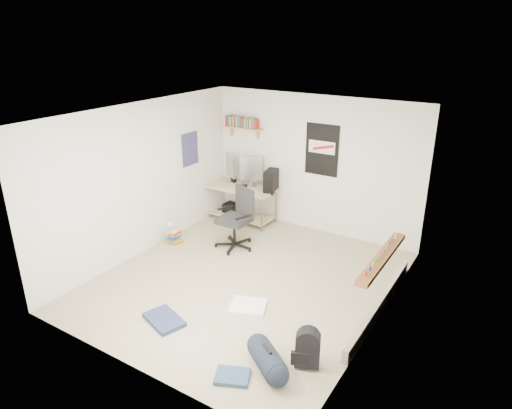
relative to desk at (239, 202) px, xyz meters
The scene contains 26 objects.
floor 2.35m from the desk, 53.75° to the right, with size 4.00×4.50×0.01m, color gray.
ceiling 3.16m from the desk, 53.75° to the right, with size 4.00×4.50×0.01m, color white.
back_wall 1.68m from the desk, 15.47° to the left, with size 4.00×0.01×2.50m, color silver.
left_wall 2.17m from the desk, 108.59° to the right, with size 0.01×4.50×2.50m, color silver.
right_wall 3.96m from the desk, 29.02° to the right, with size 0.01×4.50×2.50m, color silver.
desk is the anchor object (origin of this frame).
monitor_left 0.60m from the desk, 155.92° to the left, with size 0.39×0.10×0.43m, color #9C9DA1.
monitor_right 0.58m from the desk, 31.49° to the left, with size 0.42×0.10×0.46m, color #B7B7BC.
pc_tower 0.83m from the desk, 11.19° to the left, with size 0.19×0.40×0.42m, color black.
keyboard 0.34m from the desk, 23.53° to the right, with size 0.35×0.12×0.02m, color black.
speaker_left 0.46m from the desk, 149.92° to the left, with size 0.08×0.08×0.16m, color black.
speaker_right 0.55m from the desk, 43.12° to the right, with size 0.10×0.10×0.19m, color black.
office_chair 1.21m from the desk, 60.30° to the right, with size 0.69×0.69×1.06m, color black.
wall_shelf 1.44m from the desk, 105.88° to the left, with size 0.80×0.22×0.24m, color tan.
poster_back_wall 1.96m from the desk, 13.12° to the left, with size 0.62×0.03×0.92m, color black.
poster_left_wall 1.45m from the desk, 132.14° to the right, with size 0.02×0.42×0.60m, color navy.
window 3.84m from the desk, 25.35° to the right, with size 0.10×1.50×1.26m, color brown.
baseboard_heater 3.69m from the desk, 25.31° to the right, with size 0.08×2.50×0.18m, color #B7B2A8.
backpack 4.27m from the desk, 45.75° to the right, with size 0.28×0.22×0.37m, color black.
duffel_bag 4.26m from the desk, 51.92° to the right, with size 0.27×0.27×0.53m, color black.
tshirt 3.06m from the desk, 53.89° to the right, with size 0.48×0.40×0.04m, color white.
jeans_a 3.49m from the desk, 72.49° to the right, with size 0.55×0.35×0.06m, color navy.
jeans_b 4.39m from the desk, 57.12° to the right, with size 0.37×0.28×0.05m, color navy.
book_stack 1.54m from the desk, 104.25° to the right, with size 0.40×0.33×0.27m, color brown.
desk_lamp 1.54m from the desk, 103.35° to the right, with size 0.11×0.18×0.18m, color white.
subwoofer 0.32m from the desk, behind, with size 0.26×0.26×0.29m, color black.
Camera 1 is at (3.31, -5.00, 3.58)m, focal length 32.00 mm.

